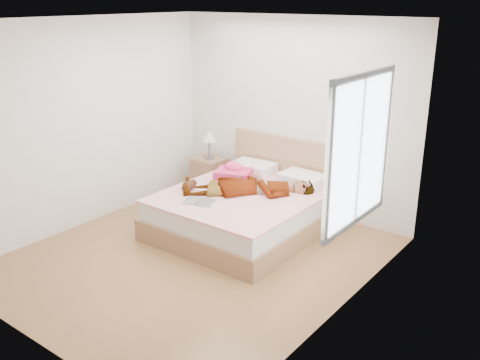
{
  "coord_description": "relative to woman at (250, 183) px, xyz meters",
  "views": [
    {
      "loc": [
        3.73,
        -4.02,
        2.83
      ],
      "look_at": [
        0.0,
        0.85,
        0.7
      ],
      "focal_mm": 40.0,
      "sensor_mm": 36.0,
      "label": 1
    }
  ],
  "objects": [
    {
      "name": "ground",
      "position": [
        -0.03,
        -1.01,
        -0.62
      ],
      "size": [
        4.0,
        4.0,
        0.0
      ],
      "primitive_type": "plane",
      "color": "#56311A",
      "rests_on": "ground"
    },
    {
      "name": "woman",
      "position": [
        0.0,
        0.0,
        0.0
      ],
      "size": [
        1.69,
        1.49,
        0.23
      ],
      "primitive_type": "imported",
      "rotation": [
        0.0,
        0.0,
        -0.92
      ],
      "color": "white",
      "rests_on": "bed"
    },
    {
      "name": "hair",
      "position": [
        -0.57,
        0.45,
        -0.08
      ],
      "size": [
        0.45,
        0.53,
        0.07
      ],
      "primitive_type": "ellipsoid",
      "rotation": [
        0.0,
        0.0,
        0.13
      ],
      "color": "black",
      "rests_on": "bed"
    },
    {
      "name": "phone",
      "position": [
        -0.5,
        0.4,
        0.06
      ],
      "size": [
        0.09,
        0.1,
        0.05
      ],
      "primitive_type": "cube",
      "rotation": [
        0.44,
        0.0,
        0.65
      ],
      "color": "silver",
      "rests_on": "bed"
    },
    {
      "name": "room_shell",
      "position": [
        1.74,
        -0.71,
        0.88
      ],
      "size": [
        4.0,
        4.0,
        4.0
      ],
      "color": "white",
      "rests_on": "ground"
    },
    {
      "name": "bed",
      "position": [
        -0.03,
        0.03,
        -0.35
      ],
      "size": [
        1.8,
        2.08,
        1.0
      ],
      "color": "brown",
      "rests_on": "ground"
    },
    {
      "name": "towel",
      "position": [
        -0.43,
        0.22,
        -0.02
      ],
      "size": [
        0.55,
        0.5,
        0.24
      ],
      "color": "#D93B7A",
      "rests_on": "bed"
    },
    {
      "name": "magazine",
      "position": [
        -0.26,
        -0.66,
        -0.11
      ],
      "size": [
        0.46,
        0.37,
        0.02
      ],
      "color": "white",
      "rests_on": "bed"
    },
    {
      "name": "coffee_mug",
      "position": [
        -0.13,
        -0.25,
        -0.06
      ],
      "size": [
        0.13,
        0.1,
        0.1
      ],
      "color": "white",
      "rests_on": "bed"
    },
    {
      "name": "plush_toy",
      "position": [
        -0.63,
        -0.42,
        -0.05
      ],
      "size": [
        0.15,
        0.23,
        0.12
      ],
      "color": "#33190E",
      "rests_on": "bed"
    },
    {
      "name": "nightstand",
      "position": [
        -1.25,
        0.69,
        -0.3
      ],
      "size": [
        0.47,
        0.43,
        0.97
      ],
      "color": "brown",
      "rests_on": "ground"
    }
  ]
}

